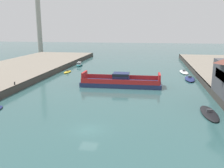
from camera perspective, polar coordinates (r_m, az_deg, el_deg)
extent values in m
plane|color=#335B5B|center=(35.56, -5.50, -10.60)|extent=(400.00, 400.00, 0.00)
cube|color=#423D38|center=(61.01, -20.29, -0.50)|extent=(0.30, 140.00, 1.56)
cube|color=#423D38|center=(54.68, 22.57, -2.20)|extent=(0.30, 140.00, 1.56)
cube|color=navy|center=(60.91, 2.10, 0.07)|extent=(19.70, 6.48, 1.10)
cube|color=red|center=(63.63, 2.42, 1.65)|extent=(18.82, 0.39, 1.10)
cube|color=red|center=(57.72, 1.77, 0.47)|extent=(18.82, 0.39, 1.10)
cube|color=navy|center=(60.56, 2.12, 1.58)|extent=(3.97, 3.47, 2.16)
cube|color=black|center=(60.42, 2.12, 2.26)|extent=(4.01, 3.51, 0.60)
cube|color=red|center=(60.26, 10.94, 1.30)|extent=(0.56, 4.35, 2.20)
cube|color=red|center=(62.26, -6.43, 1.84)|extent=(0.56, 4.35, 2.20)
ellipsoid|color=black|center=(44.34, 21.66, -6.34)|extent=(2.65, 8.23, 0.42)
cube|color=#4C4C51|center=(44.19, 21.71, -5.77)|extent=(0.87, 0.42, 0.50)
ellipsoid|color=navy|center=(71.19, 17.64, 1.16)|extent=(2.93, 7.97, 0.60)
cube|color=#4C4C51|center=(71.08, 17.67, 1.59)|extent=(0.92, 0.44, 0.50)
ellipsoid|color=white|center=(81.75, 16.37, 2.67)|extent=(2.90, 7.94, 0.47)
cube|color=#4C4C51|center=(81.67, 16.39, 3.01)|extent=(0.84, 0.46, 0.50)
ellipsoid|color=yellow|center=(80.18, -10.30, 2.78)|extent=(1.87, 4.88, 0.42)
cube|color=#4C4C51|center=(80.10, -10.31, 3.11)|extent=(0.59, 0.43, 0.50)
ellipsoid|color=#237075|center=(93.50, -7.56, 4.37)|extent=(1.82, 5.36, 0.56)
cube|color=silver|center=(93.01, -7.65, 4.80)|extent=(1.26, 1.88, 0.98)
cube|color=black|center=(93.00, -7.65, 4.88)|extent=(1.30, 1.93, 0.29)
cube|color=black|center=(48.10, 24.46, 1.49)|extent=(0.08, 11.15, 1.81)
cylinder|color=black|center=(59.51, -21.70, 0.10)|extent=(0.28, 0.28, 0.55)
sphere|color=black|center=(59.45, -21.72, 0.36)|extent=(0.32, 0.32, 0.32)
cylinder|color=black|center=(52.85, 23.68, -1.63)|extent=(0.28, 0.28, 0.55)
sphere|color=black|center=(52.78, 23.70, -1.34)|extent=(0.32, 0.32, 0.32)
cylinder|color=#9E998E|center=(149.71, -16.72, 14.71)|extent=(2.69, 2.69, 39.81)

